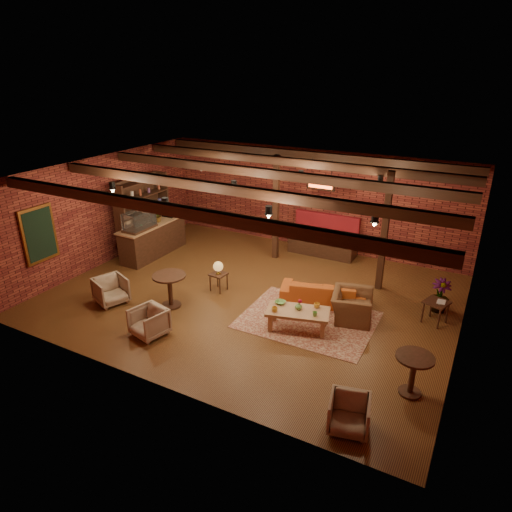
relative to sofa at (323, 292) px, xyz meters
The scene contains 29 objects.
floor 1.85m from the sofa, 164.02° to the right, with size 10.00×10.00×0.00m, color #381B0E.
ceiling 3.42m from the sofa, 164.02° to the right, with size 10.00×8.00×0.02m, color black.
wall_back 4.12m from the sofa, 116.64° to the left, with size 10.00×0.02×3.20m, color maroon.
wall_front 5.00m from the sofa, 111.29° to the right, with size 10.00×0.02×3.20m, color maroon.
wall_left 6.90m from the sofa, behind, with size 0.02×8.00×3.20m, color maroon.
wall_right 3.53m from the sofa, ahead, with size 0.02×8.00×3.20m, color maroon.
ceiling_beams 3.32m from the sofa, 164.02° to the right, with size 9.80×6.40×0.22m, color black, non-canonical shape.
ceiling_pipe 3.28m from the sofa, 147.96° to the left, with size 0.12×0.12×9.60m, color black.
post_left 3.41m from the sofa, 138.30° to the left, with size 0.16×0.16×3.20m, color black.
post_right 2.24m from the sofa, 55.08° to the left, with size 0.16×0.16×3.20m, color black.
service_counter 5.90m from the sofa, behind, with size 0.80×2.50×1.60m, color black, non-canonical shape.
plant_counter 5.87m from the sofa, behind, with size 0.35×0.39×0.30m, color #337F33.
shelving_hutch 6.35m from the sofa, behind, with size 0.52×2.00×2.40m, color black, non-canonical shape.
chalkboard_menu 7.36m from the sofa, 157.25° to the right, with size 0.08×0.96×1.46m, color black.
banquette 3.26m from the sofa, 110.74° to the left, with size 2.10×0.70×1.00m, color maroon, non-canonical shape.
service_sign 3.50m from the sofa, 113.96° to the left, with size 0.86×0.06×0.30m, color #F84B18.
ceiling_spotlights 3.14m from the sofa, 164.02° to the right, with size 6.40×4.40×0.28m, color black, non-canonical shape.
rug 1.01m from the sofa, 90.19° to the right, with size 3.05×2.33×0.01m, color maroon.
sofa is the anchor object (origin of this frame).
coffee_table 1.44m from the sofa, 93.29° to the right, with size 1.54×1.04×0.73m.
side_table_lamp 2.79m from the sofa, 166.35° to the right, with size 0.43×0.43×0.84m.
round_table_left 3.83m from the sofa, 149.46° to the right, with size 0.82×0.82×0.86m.
armchair_a 5.35m from the sofa, 152.09° to the right, with size 0.73×0.68×0.75m, color #C6B199.
armchair_b 4.33m from the sofa, 131.80° to the right, with size 0.70×0.66×0.72m, color #C6B199.
armchair_right 0.98m from the sofa, 25.34° to the right, with size 1.05×0.68×0.92m, color brown.
side_table_book 2.67m from the sofa, ahead, with size 0.64×0.64×0.58m.
round_table_right 3.65m from the sofa, 43.40° to the right, with size 0.69×0.69×0.81m.
armchair_far 4.34m from the sofa, 63.92° to the right, with size 0.66×0.62×0.68m, color #C6B199.
plant_tall 2.97m from the sofa, 20.00° to the left, with size 1.40×1.40×2.50m, color #4C7F4C.
Camera 1 is at (5.09, -9.31, 5.62)m, focal length 32.00 mm.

